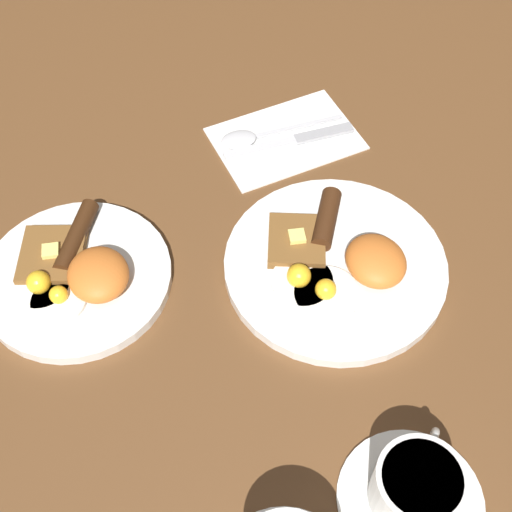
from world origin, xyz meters
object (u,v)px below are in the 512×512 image
spoon (251,137)px  teacup_near (416,491)px  breakfast_plate_near (337,263)px  breakfast_plate_far (77,275)px  knife (296,140)px

spoon → teacup_near: bearing=89.5°
breakfast_plate_near → breakfast_plate_far: 0.32m
breakfast_plate_near → teacup_near: (-0.29, 0.05, 0.02)m
breakfast_plate_near → spoon: bearing=3.9°
breakfast_plate_near → teacup_near: teacup_near is taller
breakfast_plate_near → knife: (0.22, -0.04, -0.01)m
breakfast_plate_near → knife: breakfast_plate_near is taller
breakfast_plate_far → knife: breakfast_plate_far is taller
spoon → breakfast_plate_far: bearing=30.9°
breakfast_plate_near → knife: bearing=-10.6°
breakfast_plate_far → spoon: bearing=-62.1°
teacup_near → breakfast_plate_near: bearing=-10.1°
breakfast_plate_near → breakfast_plate_far: (0.10, 0.30, 0.00)m
teacup_near → spoon: (0.54, -0.03, -0.02)m
spoon → knife: bearing=158.2°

